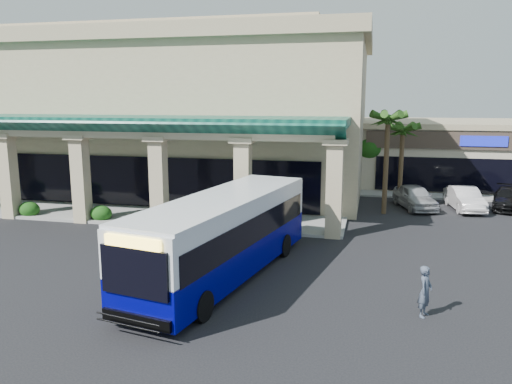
% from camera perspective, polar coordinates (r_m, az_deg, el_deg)
% --- Properties ---
extents(ground, '(110.00, 110.00, 0.00)m').
position_cam_1_polar(ground, '(21.01, -9.10, -7.87)').
color(ground, black).
extents(main_building, '(30.80, 14.80, 11.35)m').
position_cam_1_polar(main_building, '(37.82, -11.51, 8.98)').
color(main_building, tan).
rests_on(main_building, ground).
extents(arcade, '(30.00, 6.20, 5.70)m').
position_cam_1_polar(arcade, '(29.92, -18.62, 2.83)').
color(arcade, '#0B4337').
rests_on(arcade, ground).
extents(strip_mall, '(22.50, 12.50, 4.90)m').
position_cam_1_polar(strip_mall, '(43.85, 26.75, 4.03)').
color(strip_mall, beige).
rests_on(strip_mall, ground).
extents(palm_0, '(2.40, 2.40, 6.60)m').
position_cam_1_polar(palm_0, '(29.61, 14.67, 3.84)').
color(palm_0, '#1E4111').
rests_on(palm_0, ground).
extents(palm_1, '(2.40, 2.40, 5.80)m').
position_cam_1_polar(palm_1, '(32.67, 16.27, 3.66)').
color(palm_1, '#1E4111').
rests_on(palm_1, ground).
extents(broadleaf_tree, '(2.60, 2.60, 4.81)m').
position_cam_1_polar(broadleaf_tree, '(37.65, 12.81, 3.93)').
color(broadleaf_tree, '#16440F').
rests_on(broadleaf_tree, ground).
extents(transit_bus, '(4.65, 11.41, 3.11)m').
position_cam_1_polar(transit_bus, '(18.64, -3.67, -5.16)').
color(transit_bus, '#020272').
rests_on(transit_bus, ground).
extents(pedestrian, '(0.59, 0.69, 1.61)m').
position_cam_1_polar(pedestrian, '(16.42, 18.77, -10.70)').
color(pedestrian, '#414B5D').
rests_on(pedestrian, ground).
extents(car_silver, '(2.83, 4.55, 1.45)m').
position_cam_1_polar(car_silver, '(31.91, 17.71, -0.53)').
color(car_silver, '#B0B0B3').
rests_on(car_silver, ground).
extents(car_white, '(1.99, 4.34, 1.38)m').
position_cam_1_polar(car_white, '(32.54, 22.74, -0.71)').
color(car_white, white).
rests_on(car_white, ground).
extents(car_red, '(2.77, 4.70, 1.28)m').
position_cam_1_polar(car_red, '(34.01, 26.94, -0.67)').
color(car_red, black).
rests_on(car_red, ground).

